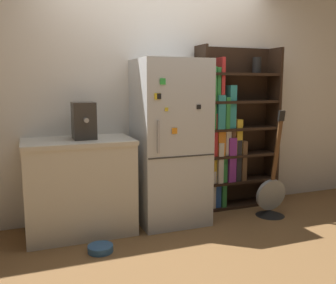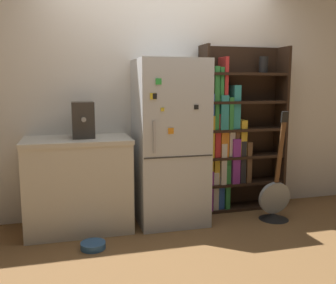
{
  "view_description": "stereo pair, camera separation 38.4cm",
  "coord_description": "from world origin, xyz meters",
  "px_view_note": "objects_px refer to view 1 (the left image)",
  "views": [
    {
      "loc": [
        -1.37,
        -3.4,
        1.41
      ],
      "look_at": [
        -0.02,
        0.15,
        0.83
      ],
      "focal_mm": 40.0,
      "sensor_mm": 36.0,
      "label": 1
    },
    {
      "loc": [
        -1.01,
        -3.52,
        1.41
      ],
      "look_at": [
        -0.02,
        0.15,
        0.83
      ],
      "focal_mm": 40.0,
      "sensor_mm": 36.0,
      "label": 2
    }
  ],
  "objects_px": {
    "refrigerator": "(170,142)",
    "bookshelf": "(227,136)",
    "guitar": "(271,201)",
    "pet_bowl": "(100,248)",
    "espresso_machine": "(84,121)"
  },
  "relations": [
    {
      "from": "refrigerator",
      "to": "bookshelf",
      "type": "xyz_separation_m",
      "value": [
        0.77,
        0.2,
        -0.0
      ]
    },
    {
      "from": "bookshelf",
      "to": "guitar",
      "type": "relative_size",
      "value": 1.59
    },
    {
      "from": "pet_bowl",
      "to": "guitar",
      "type": "bearing_deg",
      "value": 7.04
    },
    {
      "from": "refrigerator",
      "to": "bookshelf",
      "type": "distance_m",
      "value": 0.8
    },
    {
      "from": "bookshelf",
      "to": "guitar",
      "type": "bearing_deg",
      "value": -57.05
    },
    {
      "from": "refrigerator",
      "to": "espresso_machine",
      "type": "bearing_deg",
      "value": 178.37
    },
    {
      "from": "refrigerator",
      "to": "pet_bowl",
      "type": "distance_m",
      "value": 1.26
    },
    {
      "from": "pet_bowl",
      "to": "refrigerator",
      "type": "bearing_deg",
      "value": 31.07
    },
    {
      "from": "refrigerator",
      "to": "guitar",
      "type": "distance_m",
      "value": 1.29
    },
    {
      "from": "guitar",
      "to": "pet_bowl",
      "type": "height_order",
      "value": "guitar"
    },
    {
      "from": "guitar",
      "to": "pet_bowl",
      "type": "bearing_deg",
      "value": -172.96
    },
    {
      "from": "bookshelf",
      "to": "espresso_machine",
      "type": "xyz_separation_m",
      "value": [
        -1.64,
        -0.17,
        0.25
      ]
    },
    {
      "from": "guitar",
      "to": "pet_bowl",
      "type": "xyz_separation_m",
      "value": [
        -1.91,
        -0.24,
        -0.14
      ]
    },
    {
      "from": "espresso_machine",
      "to": "guitar",
      "type": "xyz_separation_m",
      "value": [
        1.94,
        -0.29,
        -0.91
      ]
    },
    {
      "from": "espresso_machine",
      "to": "guitar",
      "type": "height_order",
      "value": "espresso_machine"
    }
  ]
}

